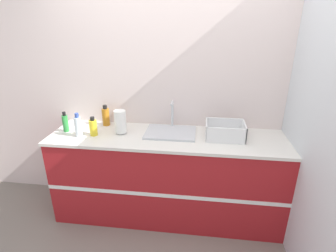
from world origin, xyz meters
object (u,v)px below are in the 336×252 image
(paper_towel_roll, at_px, (120,122))
(dish_rack, at_px, (225,132))
(bottle_green, at_px, (65,123))
(bottle_yellow, at_px, (93,127))
(sink, at_px, (171,131))
(bottle_clear, at_px, (78,126))
(bottle_amber, at_px, (106,116))

(paper_towel_roll, bearing_deg, dish_rack, 1.12)
(dish_rack, bearing_deg, bottle_green, -178.42)
(bottle_yellow, bearing_deg, sink, 10.81)
(paper_towel_roll, xyz_separation_m, bottle_yellow, (-0.25, -0.08, -0.04))
(dish_rack, height_order, bottle_yellow, bottle_yellow)
(bottle_yellow, bearing_deg, bottle_clear, -163.12)
(dish_rack, xyz_separation_m, bottle_yellow, (-1.29, -0.10, 0.03))
(sink, bearing_deg, paper_towel_roll, -172.79)
(bottle_clear, bearing_deg, paper_towel_roll, 17.35)
(bottle_yellow, bearing_deg, bottle_green, 169.94)
(sink, relative_size, bottle_yellow, 2.62)
(paper_towel_roll, relative_size, bottle_amber, 1.06)
(paper_towel_roll, relative_size, bottle_green, 1.14)
(bottle_clear, bearing_deg, bottle_green, 152.02)
(bottle_clear, xyz_separation_m, bottle_amber, (0.17, 0.32, -0.01))
(paper_towel_roll, distance_m, dish_rack, 1.04)
(paper_towel_roll, distance_m, bottle_amber, 0.30)
(bottle_clear, height_order, bottle_amber, bottle_clear)
(paper_towel_roll, xyz_separation_m, dish_rack, (1.03, 0.02, -0.07))
(bottle_clear, bearing_deg, bottle_yellow, 16.88)
(bottle_yellow, bearing_deg, dish_rack, 4.48)
(dish_rack, xyz_separation_m, bottle_green, (-1.61, -0.04, 0.04))
(sink, bearing_deg, dish_rack, -4.57)
(bottle_clear, relative_size, bottle_green, 1.13)
(sink, height_order, bottle_amber, sink)
(bottle_amber, bearing_deg, bottle_clear, -117.73)
(bottle_clear, xyz_separation_m, bottle_yellow, (0.13, 0.04, -0.02))
(dish_rack, bearing_deg, sink, 175.43)
(paper_towel_roll, distance_m, bottle_green, 0.57)
(sink, bearing_deg, bottle_yellow, -169.19)
(dish_rack, height_order, bottle_clear, bottle_clear)
(bottle_amber, xyz_separation_m, bottle_green, (-0.35, -0.22, -0.01))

